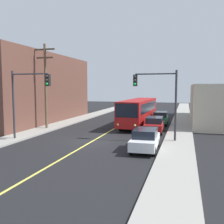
{
  "coord_description": "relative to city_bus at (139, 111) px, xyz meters",
  "views": [
    {
      "loc": [
        7.78,
        -20.54,
        4.71
      ],
      "look_at": [
        0.0,
        6.28,
        2.0
      ],
      "focal_mm": 41.04,
      "sensor_mm": 36.0,
      "label": 1
    }
  ],
  "objects": [
    {
      "name": "parked_car_white",
      "position": [
        2.73,
        -12.26,
        -0.98
      ],
      "size": [
        1.89,
        4.44,
        1.62
      ],
      "color": "silver",
      "rests_on": "ground"
    },
    {
      "name": "parked_car_green",
      "position": [
        2.49,
        1.7,
        -0.98
      ],
      "size": [
        1.97,
        4.47,
        1.62
      ],
      "color": "#196038",
      "rests_on": "ground"
    },
    {
      "name": "lane_stripe_center",
      "position": [
        -2.2,
        4.54,
        -1.81
      ],
      "size": [
        0.16,
        60.0,
        0.01
      ],
      "primitive_type": "cube",
      "color": "#D8CC4C",
      "rests_on": "ground"
    },
    {
      "name": "ground_plane",
      "position": [
        -2.2,
        -10.46,
        -1.82
      ],
      "size": [
        120.0,
        120.0,
        0.0
      ],
      "primitive_type": "plane",
      "color": "black"
    },
    {
      "name": "sidewalk_left",
      "position": [
        -9.45,
        -0.46,
        -1.74
      ],
      "size": [
        2.5,
        90.0,
        0.15
      ],
      "primitive_type": "cube",
      "color": "gray",
      "rests_on": "ground"
    },
    {
      "name": "traffic_signal_right_corner",
      "position": [
        3.21,
        -8.73,
        2.49
      ],
      "size": [
        3.75,
        0.48,
        6.0
      ],
      "color": "#2D2D33",
      "rests_on": "sidewalk_right"
    },
    {
      "name": "sidewalk_right",
      "position": [
        5.05,
        -0.46,
        -1.74
      ],
      "size": [
        2.5,
        90.0,
        0.15
      ],
      "primitive_type": "cube",
      "color": "gray",
      "rests_on": "ground"
    },
    {
      "name": "parked_car_red",
      "position": [
        2.48,
        -4.4,
        -0.98
      ],
      "size": [
        1.91,
        4.45,
        1.62
      ],
      "color": "maroon",
      "rests_on": "ground"
    },
    {
      "name": "city_bus",
      "position": [
        0.0,
        0.0,
        0.0
      ],
      "size": [
        2.87,
        12.21,
        3.2
      ],
      "color": "maroon",
      "rests_on": "ground"
    },
    {
      "name": "traffic_signal_left_corner",
      "position": [
        -7.61,
        -11.68,
        2.49
      ],
      "size": [
        3.75,
        0.48,
        6.0
      ],
      "color": "#2D2D33",
      "rests_on": "sidewalk_left"
    },
    {
      "name": "building_left_brick",
      "position": [
        -15.69,
        -0.55,
        2.7
      ],
      "size": [
        10.0,
        21.11,
        9.04
      ],
      "color": "brown",
      "rests_on": "ground"
    },
    {
      "name": "utility_pole_near",
      "position": [
        -9.45,
        -5.65,
        3.47
      ],
      "size": [
        2.4,
        0.28,
        9.29
      ],
      "color": "brown",
      "rests_on": "sidewalk_left"
    }
  ]
}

